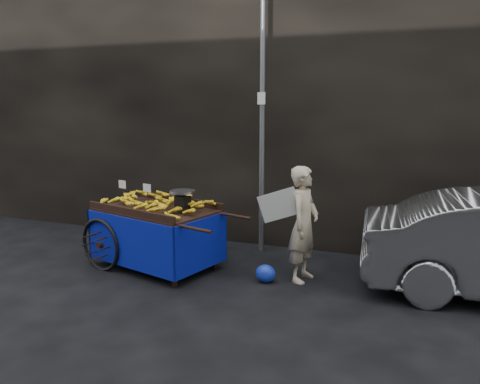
% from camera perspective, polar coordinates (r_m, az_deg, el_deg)
% --- Properties ---
extents(ground, '(80.00, 80.00, 0.00)m').
position_cam_1_polar(ground, '(6.54, -3.49, -10.08)').
color(ground, black).
rests_on(ground, ground).
extents(building_wall, '(13.50, 2.00, 5.00)m').
position_cam_1_polar(building_wall, '(8.46, 6.08, 11.86)').
color(building_wall, black).
rests_on(building_wall, ground).
extents(street_pole, '(0.12, 0.10, 4.00)m').
position_cam_1_polar(street_pole, '(7.23, 2.72, 8.21)').
color(street_pole, slate).
rests_on(street_pole, ground).
extents(banana_cart, '(2.48, 1.60, 1.25)m').
position_cam_1_polar(banana_cart, '(6.78, -10.46, -2.67)').
color(banana_cart, black).
rests_on(banana_cart, ground).
extents(vendor, '(0.81, 0.61, 1.53)m').
position_cam_1_polar(vendor, '(6.19, 7.74, -3.88)').
color(vendor, '#C2B190').
rests_on(vendor, ground).
extents(plastic_bag, '(0.27, 0.21, 0.24)m').
position_cam_1_polar(plastic_bag, '(6.25, 3.13, -9.90)').
color(plastic_bag, '#1933C2').
rests_on(plastic_bag, ground).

